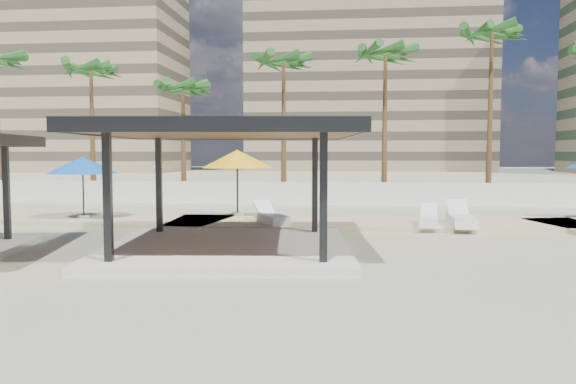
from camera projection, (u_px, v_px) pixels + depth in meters
The scene contains 16 objects.
ground at pixel (315, 258), 15.11m from camera, with size 200.00×200.00×0.00m, color tan.
promenade at pixel (376, 222), 22.50m from camera, with size 44.45×7.97×0.24m.
boundary_wall at pixel (332, 193), 30.94m from camera, with size 56.00×0.30×1.20m, color silver.
building_west at pixel (67, 72), 85.92m from camera, with size 34.00×16.00×32.40m.
building_mid at pixel (367, 82), 91.07m from camera, with size 38.00×16.00×30.40m.
pavilion_central at pixel (228, 176), 15.95m from camera, with size 7.81×7.81×3.63m.
umbrella_b at pixel (237, 159), 23.55m from camera, with size 3.43×3.43×2.77m.
umbrella_f at pixel (83, 165), 22.54m from camera, with size 3.55×3.55×2.49m.
lounger_a at pixel (271, 218), 21.09m from camera, with size 1.64×2.18×0.80m.
lounger_b at pixel (429, 220), 20.48m from camera, with size 0.90×2.01×0.74m.
lounger_c at pixel (461, 220), 20.37m from camera, with size 0.83×2.36×0.88m.
palm_b at pixel (91, 74), 34.70m from camera, with size 3.00×3.00×8.81m.
palm_c at pixel (183, 92), 33.56m from camera, with size 3.00×3.00×7.53m.
palm_d at pixel (284, 67), 33.62m from camera, with size 3.00×3.00×9.14m.
palm_e at pixel (385, 59), 32.48m from camera, with size 3.00×3.00×9.39m.
palm_f at pixel (492, 40), 31.97m from camera, with size 3.00×3.00×10.48m.
Camera 1 is at (0.85, -14.95, 2.82)m, focal length 35.00 mm.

